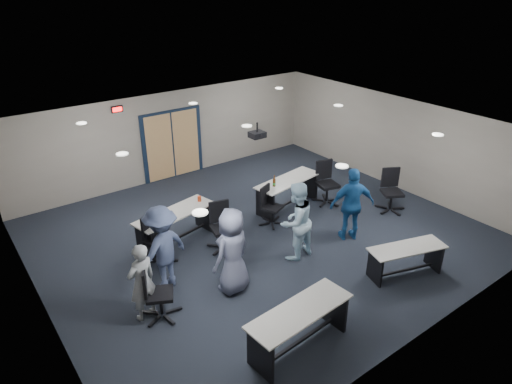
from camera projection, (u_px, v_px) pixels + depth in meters
floor at (259, 234)px, 11.32m from camera, size 10.00×10.00×0.00m
back_wall at (171, 135)px, 13.99m from camera, size 10.00×0.04×2.70m
front_wall at (424, 278)px, 7.49m from camera, size 10.00×0.04×2.70m
left_wall at (34, 256)px, 8.05m from camera, size 0.04×9.00×2.70m
right_wall at (395, 142)px, 13.42m from camera, size 0.04×9.00×2.70m
ceiling at (260, 130)px, 10.15m from camera, size 10.00×9.00×0.04m
double_door at (173, 145)px, 14.09m from camera, size 2.00×0.07×2.20m
exit_sign at (117, 109)px, 12.61m from camera, size 0.32×0.07×0.18m
ceiling_projector at (257, 134)px, 10.80m from camera, size 0.35×0.32×0.37m
ceiling_can_lights at (253, 129)px, 10.34m from camera, size 6.24×5.74×0.02m
table_front_left at (300, 322)px, 7.69m from camera, size 2.03×0.80×0.80m
table_front_right at (406, 256)px, 9.64m from camera, size 1.76×1.03×0.68m
table_back_left at (176, 222)px, 10.76m from camera, size 2.10×1.06×0.95m
table_back_right at (288, 188)px, 12.39m from camera, size 2.11×0.99×1.13m
chair_back_a at (159, 239)px, 10.05m from camera, size 0.96×0.96×1.13m
chair_back_b at (223, 227)px, 10.50m from camera, size 0.87×0.87×1.15m
chair_back_c at (272, 206)px, 11.57m from camera, size 0.85×0.85×1.03m
chair_back_d at (328, 183)px, 12.63m from camera, size 0.91×0.91×1.20m
chair_loose_left at (160, 292)px, 8.41m from camera, size 0.94×0.94×1.10m
chair_loose_right at (392, 191)px, 12.21m from camera, size 1.00×1.00×1.16m
person_gray at (142, 282)px, 8.30m from camera, size 0.64×0.49×1.58m
person_plaid at (232, 251)px, 8.99m from camera, size 1.01×0.78×1.83m
person_lightblue at (296, 221)px, 10.06m from camera, size 0.97×0.79×1.83m
person_navy at (352, 204)px, 10.78m from camera, size 1.16×0.89×1.83m
person_back at (162, 248)px, 9.08m from camera, size 1.32×0.98×1.83m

